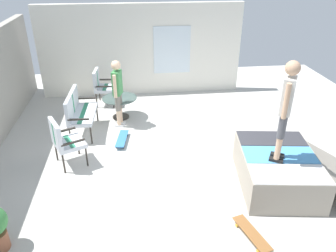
{
  "coord_description": "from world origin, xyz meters",
  "views": [
    {
      "loc": [
        -5.99,
        0.86,
        3.89
      ],
      "look_at": [
        0.07,
        0.14,
        0.7
      ],
      "focal_mm": 35.25,
      "sensor_mm": 36.0,
      "label": 1
    }
  ],
  "objects_px": {
    "patio_table": "(120,103)",
    "skateboard_by_bench": "(122,139)",
    "patio_bench": "(78,109)",
    "skate_ramp": "(279,169)",
    "person_skater": "(286,104)",
    "skateboard_spare": "(252,233)",
    "patio_chair_by_wall": "(63,139)",
    "patio_chair_near_house": "(101,84)",
    "person_watching": "(118,89)"
  },
  "relations": [
    {
      "from": "skate_ramp",
      "to": "patio_chair_by_wall",
      "type": "xyz_separation_m",
      "value": [
        1.12,
        4.06,
        0.29
      ]
    },
    {
      "from": "patio_bench",
      "to": "person_watching",
      "type": "relative_size",
      "value": 0.75
    },
    {
      "from": "patio_chair_near_house",
      "to": "person_watching",
      "type": "bearing_deg",
      "value": -159.91
    },
    {
      "from": "patio_chair_near_house",
      "to": "person_watching",
      "type": "distance_m",
      "value": 1.55
    },
    {
      "from": "person_watching",
      "to": "person_skater",
      "type": "relative_size",
      "value": 0.94
    },
    {
      "from": "patio_table",
      "to": "skateboard_spare",
      "type": "height_order",
      "value": "patio_table"
    },
    {
      "from": "patio_bench",
      "to": "skateboard_by_bench",
      "type": "bearing_deg",
      "value": -120.86
    },
    {
      "from": "skateboard_by_bench",
      "to": "person_skater",
      "type": "bearing_deg",
      "value": -126.4
    },
    {
      "from": "patio_chair_near_house",
      "to": "skateboard_spare",
      "type": "xyz_separation_m",
      "value": [
        -5.48,
        -2.57,
        -0.53
      ]
    },
    {
      "from": "skateboard_spare",
      "to": "patio_table",
      "type": "bearing_deg",
      "value": 24.38
    },
    {
      "from": "patio_bench",
      "to": "person_watching",
      "type": "height_order",
      "value": "person_watching"
    },
    {
      "from": "skate_ramp",
      "to": "patio_chair_by_wall",
      "type": "relative_size",
      "value": 2.36
    },
    {
      "from": "person_watching",
      "to": "skateboard_spare",
      "type": "distance_m",
      "value": 4.64
    },
    {
      "from": "patio_chair_by_wall",
      "to": "skateboard_by_bench",
      "type": "bearing_deg",
      "value": -54.57
    },
    {
      "from": "person_watching",
      "to": "person_skater",
      "type": "bearing_deg",
      "value": -135.95
    },
    {
      "from": "skate_ramp",
      "to": "patio_table",
      "type": "height_order",
      "value": "skate_ramp"
    },
    {
      "from": "skate_ramp",
      "to": "person_watching",
      "type": "bearing_deg",
      "value": 46.76
    },
    {
      "from": "patio_chair_by_wall",
      "to": "person_skater",
      "type": "relative_size",
      "value": 0.57
    },
    {
      "from": "skate_ramp",
      "to": "skateboard_by_bench",
      "type": "relative_size",
      "value": 2.93
    },
    {
      "from": "skateboard_by_bench",
      "to": "skateboard_spare",
      "type": "xyz_separation_m",
      "value": [
        -3.18,
        -2.0,
        0.0
      ]
    },
    {
      "from": "patio_table",
      "to": "skateboard_by_bench",
      "type": "bearing_deg",
      "value": -178.23
    },
    {
      "from": "person_watching",
      "to": "patio_chair_near_house",
      "type": "bearing_deg",
      "value": 20.09
    },
    {
      "from": "patio_chair_by_wall",
      "to": "patio_chair_near_house",
      "type": "bearing_deg",
      "value": -10.23
    },
    {
      "from": "patio_table",
      "to": "skateboard_by_bench",
      "type": "xyz_separation_m",
      "value": [
        -1.32,
        -0.04,
        -0.32
      ]
    },
    {
      "from": "patio_bench",
      "to": "skateboard_spare",
      "type": "bearing_deg",
      "value": -141.5
    },
    {
      "from": "skateboard_by_bench",
      "to": "skateboard_spare",
      "type": "relative_size",
      "value": 1.0
    },
    {
      "from": "skate_ramp",
      "to": "patio_table",
      "type": "xyz_separation_m",
      "value": [
        3.25,
        2.97,
        0.08
      ]
    },
    {
      "from": "skate_ramp",
      "to": "patio_chair_near_house",
      "type": "height_order",
      "value": "patio_chair_near_house"
    },
    {
      "from": "skate_ramp",
      "to": "patio_chair_near_house",
      "type": "xyz_separation_m",
      "value": [
        4.22,
        3.5,
        0.29
      ]
    },
    {
      "from": "patio_chair_near_house",
      "to": "person_skater",
      "type": "relative_size",
      "value": 0.57
    },
    {
      "from": "person_watching",
      "to": "person_skater",
      "type": "distance_m",
      "value": 4.15
    },
    {
      "from": "skate_ramp",
      "to": "skateboard_spare",
      "type": "relative_size",
      "value": 2.92
    },
    {
      "from": "patio_chair_by_wall",
      "to": "person_skater",
      "type": "xyz_separation_m",
      "value": [
        -1.25,
        -3.91,
        1.1
      ]
    },
    {
      "from": "patio_table",
      "to": "person_skater",
      "type": "xyz_separation_m",
      "value": [
        -3.37,
        -2.82,
        1.31
      ]
    },
    {
      "from": "skateboard_by_bench",
      "to": "patio_chair_by_wall",
      "type": "bearing_deg",
      "value": 125.43
    },
    {
      "from": "person_skater",
      "to": "skateboard_spare",
      "type": "distance_m",
      "value": 2.13
    },
    {
      "from": "patio_chair_near_house",
      "to": "person_watching",
      "type": "relative_size",
      "value": 0.6
    },
    {
      "from": "skate_ramp",
      "to": "patio_chair_by_wall",
      "type": "bearing_deg",
      "value": 74.55
    },
    {
      "from": "patio_chair_near_house",
      "to": "patio_table",
      "type": "xyz_separation_m",
      "value": [
        -0.98,
        -0.53,
        -0.21
      ]
    },
    {
      "from": "person_skater",
      "to": "skateboard_by_bench",
      "type": "distance_m",
      "value": 3.82
    },
    {
      "from": "skateboard_by_bench",
      "to": "skate_ramp",
      "type": "bearing_deg",
      "value": -123.32
    },
    {
      "from": "patio_chair_near_house",
      "to": "skateboard_spare",
      "type": "bearing_deg",
      "value": -154.85
    },
    {
      "from": "skateboard_spare",
      "to": "skate_ramp",
      "type": "bearing_deg",
      "value": -36.69
    },
    {
      "from": "skate_ramp",
      "to": "skateboard_spare",
      "type": "height_order",
      "value": "skate_ramp"
    },
    {
      "from": "patio_chair_near_house",
      "to": "person_skater",
      "type": "xyz_separation_m",
      "value": [
        -4.35,
        -3.35,
        1.1
      ]
    },
    {
      "from": "skateboard_spare",
      "to": "patio_bench",
      "type": "bearing_deg",
      "value": 38.5
    },
    {
      "from": "patio_chair_near_house",
      "to": "patio_chair_by_wall",
      "type": "distance_m",
      "value": 3.15
    },
    {
      "from": "patio_bench",
      "to": "patio_chair_near_house",
      "type": "relative_size",
      "value": 1.25
    },
    {
      "from": "patio_chair_by_wall",
      "to": "skateboard_spare",
      "type": "xyz_separation_m",
      "value": [
        -2.38,
        -3.13,
        -0.53
      ]
    },
    {
      "from": "patio_table",
      "to": "person_skater",
      "type": "distance_m",
      "value": 4.59
    }
  ]
}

